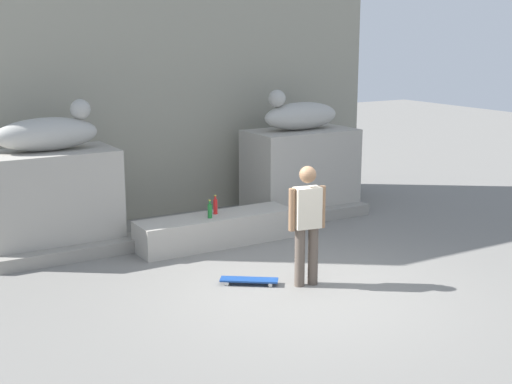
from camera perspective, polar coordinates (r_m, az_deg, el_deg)
name	(u,v)px	position (r m, az deg, el deg)	size (l,w,h in m)	color
ground_plane	(299,290)	(9.65, 3.53, -7.91)	(40.00, 40.00, 0.00)	slate
facade_wall	(152,37)	(13.39, -8.44, 12.29)	(9.22, 0.60, 6.63)	gray
pedestal_left	(51,201)	(11.60, -16.23, -0.70)	(2.05, 1.15, 1.60)	#A39E93
pedestal_right	(300,171)	(13.52, 3.59, 1.68)	(2.05, 1.15, 1.60)	#A39E93
statue_reclining_left	(49,133)	(11.41, -16.39, 4.63)	(1.61, 0.58, 0.78)	#ABA9A2
statue_reclining_right	(299,115)	(13.33, 3.53, 6.24)	(1.62, 0.61, 0.78)	#ABA9A2
ledge_block	(216,230)	(11.58, -3.26, -3.06)	(2.66, 0.69, 0.49)	#A39E93
skater	(307,220)	(9.56, 4.14, -2.30)	(0.53, 0.26, 1.67)	brown
skateboard	(249,280)	(9.81, -0.56, -7.13)	(0.77, 0.63, 0.08)	navy
bottle_green	(210,211)	(11.32, -3.75, -1.51)	(0.07, 0.07, 0.30)	#1E722D
bottle_red	(215,206)	(11.56, -3.30, -1.15)	(0.07, 0.07, 0.32)	red
stair_step	(203,231)	(12.02, -4.27, -3.19)	(6.79, 0.50, 0.20)	gray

